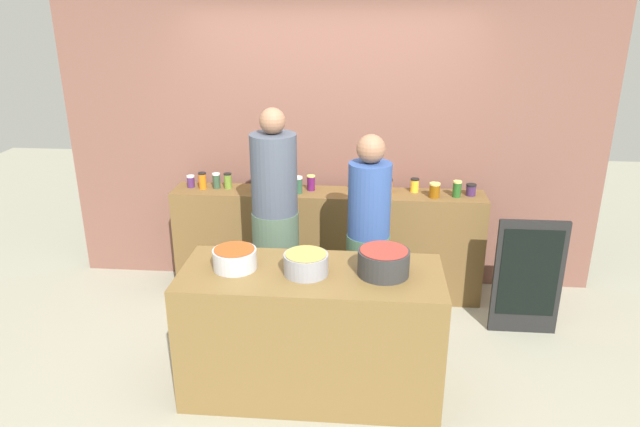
{
  "coord_description": "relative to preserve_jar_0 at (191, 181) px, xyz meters",
  "views": [
    {
      "loc": [
        0.35,
        -3.67,
        2.56
      ],
      "look_at": [
        0.0,
        0.35,
        1.05
      ],
      "focal_mm": 32.84,
      "sensor_mm": 36.0,
      "label": 1
    }
  ],
  "objects": [
    {
      "name": "preserve_jar_9",
      "position": [
        1.72,
        -0.0,
        0.01
      ],
      "size": [
        0.09,
        0.09,
        0.12
      ],
      "color": "orange",
      "rests_on": "display_shelf"
    },
    {
      "name": "cooking_pot_center",
      "position": [
        1.18,
        -1.45,
        -0.06
      ],
      "size": [
        0.29,
        0.29,
        0.14
      ],
      "color": "gray",
      "rests_on": "prep_table"
    },
    {
      "name": "preserve_jar_4",
      "position": [
        0.61,
        -0.09,
        -0.0
      ],
      "size": [
        0.08,
        0.08,
        0.1
      ],
      "color": "#63972E",
      "rests_on": "display_shelf"
    },
    {
      "name": "preserve_jar_13",
      "position": [
        2.42,
        -0.02,
        -0.0
      ],
      "size": [
        0.09,
        0.09,
        0.1
      ],
      "color": "#3E234B",
      "rests_on": "display_shelf"
    },
    {
      "name": "preserve_jar_3",
      "position": [
        0.33,
        -0.0,
        0.01
      ],
      "size": [
        0.07,
        0.07,
        0.14
      ],
      "color": "olive",
      "rests_on": "display_shelf"
    },
    {
      "name": "chalkboard_sign",
      "position": [
        2.83,
        -0.56,
        -0.54
      ],
      "size": [
        0.53,
        0.05,
        0.96
      ],
      "color": "black",
      "rests_on": "ground"
    },
    {
      "name": "cook_in_cap",
      "position": [
        1.57,
        -0.79,
        -0.27
      ],
      "size": [
        0.32,
        0.32,
        1.65
      ],
      "color": "#42634B",
      "rests_on": "ground"
    },
    {
      "name": "preserve_jar_10",
      "position": [
        1.96,
        0.04,
        0.01
      ],
      "size": [
        0.07,
        0.07,
        0.12
      ],
      "color": "gold",
      "rests_on": "display_shelf"
    },
    {
      "name": "cooking_pot_left",
      "position": [
        0.71,
        -1.42,
        -0.06
      ],
      "size": [
        0.28,
        0.28,
        0.14
      ],
      "color": "#B7B7BC",
      "rests_on": "prep_table"
    },
    {
      "name": "preserve_jar_1",
      "position": [
        0.12,
        -0.03,
        0.02
      ],
      "size": [
        0.07,
        0.07,
        0.15
      ],
      "color": "orange",
      "rests_on": "display_shelf"
    },
    {
      "name": "preserve_jar_6",
      "position": [
        0.96,
        -0.08,
        0.02
      ],
      "size": [
        0.08,
        0.08,
        0.14
      ],
      "color": "#2A5239",
      "rests_on": "display_shelf"
    },
    {
      "name": "preserve_jar_2",
      "position": [
        0.23,
        -0.0,
        0.01
      ],
      "size": [
        0.07,
        0.07,
        0.13
      ],
      "color": "#304B35",
      "rests_on": "display_shelf"
    },
    {
      "name": "preserve_jar_0",
      "position": [
        0.0,
        0.0,
        0.0
      ],
      "size": [
        0.07,
        0.07,
        0.11
      ],
      "color": "#492558",
      "rests_on": "display_shelf"
    },
    {
      "name": "preserve_jar_7",
      "position": [
        1.06,
        0.01,
        0.01
      ],
      "size": [
        0.07,
        0.07,
        0.13
      ],
      "color": "#5B1651",
      "rests_on": "display_shelf"
    },
    {
      "name": "preserve_jar_11",
      "position": [
        2.11,
        -0.1,
        0.01
      ],
      "size": [
        0.09,
        0.09,
        0.13
      ],
      "color": "#82480B",
      "rests_on": "display_shelf"
    },
    {
      "name": "prep_table",
      "position": [
        1.21,
        -1.43,
        -0.58
      ],
      "size": [
        1.7,
        0.7,
        0.89
      ],
      "primitive_type": "cube",
      "color": "brown",
      "rests_on": "ground"
    },
    {
      "name": "display_shelf",
      "position": [
        1.21,
        -0.03,
        -0.54
      ],
      "size": [
        2.7,
        0.36,
        0.97
      ],
      "primitive_type": "cube",
      "color": "brown",
      "rests_on": "ground"
    },
    {
      "name": "cook_with_tongs",
      "position": [
        0.85,
        -0.63,
        -0.2
      ],
      "size": [
        0.36,
        0.36,
        1.8
      ],
      "color": "#475E4A",
      "rests_on": "ground"
    },
    {
      "name": "preserve_jar_8",
      "position": [
        1.47,
        0.02,
        0.01
      ],
      "size": [
        0.09,
        0.09,
        0.13
      ],
      "color": "#B72A18",
      "rests_on": "display_shelf"
    },
    {
      "name": "preserve_jar_5",
      "position": [
        0.79,
        0.02,
        0.02
      ],
      "size": [
        0.07,
        0.07,
        0.15
      ],
      "color": "#4B2244",
      "rests_on": "display_shelf"
    },
    {
      "name": "cooking_pot_right",
      "position": [
        1.67,
        -1.42,
        -0.05
      ],
      "size": [
        0.33,
        0.33,
        0.17
      ],
      "color": "#2D2D2D",
      "rests_on": "prep_table"
    },
    {
      "name": "preserve_jar_12",
      "position": [
        2.3,
        -0.06,
        0.02
      ],
      "size": [
        0.07,
        0.07,
        0.14
      ],
      "color": "#23571F",
      "rests_on": "display_shelf"
    },
    {
      "name": "ground",
      "position": [
        1.21,
        -1.13,
        -1.02
      ],
      "size": [
        12.0,
        12.0,
        0.0
      ],
      "primitive_type": "plane",
      "color": "gray"
    },
    {
      "name": "storefront_wall",
      "position": [
        1.21,
        0.32,
        0.48
      ],
      "size": [
        4.8,
        0.12,
        3.0
      ],
      "primitive_type": "cube",
      "color": "brown",
      "rests_on": "ground"
    }
  ]
}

